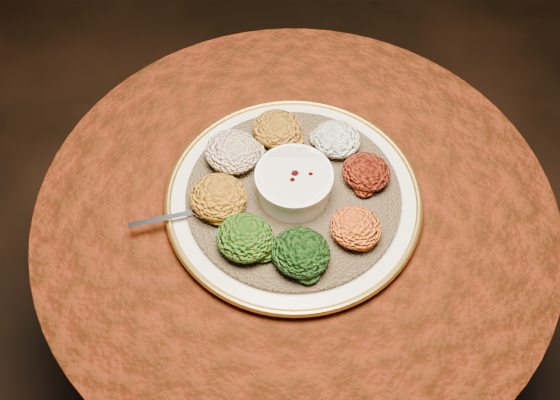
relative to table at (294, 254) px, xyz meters
The scene contains 13 objects.
table is the anchor object (origin of this frame).
platter 0.19m from the table, 148.73° to the left, with size 0.55×0.55×0.02m.
injera 0.20m from the table, 148.73° to the left, with size 0.39×0.39×0.01m, color brown.
stew_bowl 0.24m from the table, 148.73° to the left, with size 0.14×0.14×0.06m.
spoon 0.28m from the table, 138.06° to the right, with size 0.12×0.11×0.01m.
portion_ayib 0.27m from the table, 88.89° to the left, with size 0.09×0.09×0.04m, color white.
portion_kitfo 0.26m from the table, 50.29° to the left, with size 0.09×0.08×0.04m, color black.
portion_tikil 0.26m from the table, ahead, with size 0.09×0.09×0.04m, color #CC9011.
portion_gomen 0.26m from the table, 56.21° to the right, with size 0.10×0.10×0.05m, color black.
portion_mixveg 0.27m from the table, 101.00° to the right, with size 0.10×0.09×0.05m, color #B13F0B.
portion_kik 0.27m from the table, 142.42° to the right, with size 0.10×0.10×0.05m, color #A8690E.
portion_timatim 0.27m from the table, behind, with size 0.10×0.10×0.05m, color maroon.
portion_shiro 0.27m from the table, 135.43° to the left, with size 0.10×0.09×0.05m, color #965412.
Camera 1 is at (0.30, -0.54, 1.69)m, focal length 40.00 mm.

